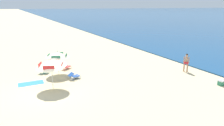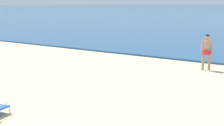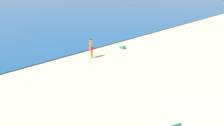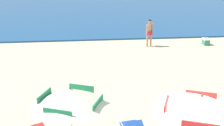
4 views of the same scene
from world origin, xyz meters
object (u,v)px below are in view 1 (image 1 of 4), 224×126
beach_umbrella_striped_main (57,54)px  lounge_chair_facing_sea (74,75)px  beach_towel (31,83)px  person_standing_near_shore (186,61)px  beach_umbrella_striped_second (51,63)px  lounge_chair_under_umbrella (66,66)px  lounge_chair_beside_umbrella (44,70)px  cooler_box (222,83)px

beach_umbrella_striped_main → lounge_chair_facing_sea: beach_umbrella_striped_main is taller
lounge_chair_facing_sea → beach_towel: 3.25m
lounge_chair_facing_sea → person_standing_near_shore: person_standing_near_shore is taller
beach_umbrella_striped_second → person_standing_near_shore: bearing=82.8°
lounge_chair_under_umbrella → lounge_chair_beside_umbrella: (0.41, -2.03, 0.00)m
lounge_chair_under_umbrella → lounge_chair_facing_sea: bearing=-1.0°
lounge_chair_under_umbrella → beach_umbrella_striped_main: bearing=-38.6°
lounge_chair_beside_umbrella → beach_towel: size_ratio=0.56×
lounge_chair_facing_sea → beach_towel: lounge_chair_facing_sea is taller
beach_umbrella_striped_main → lounge_chair_beside_umbrella: (-0.72, -1.13, -1.45)m
lounge_chair_under_umbrella → person_standing_near_shore: person_standing_near_shore is taller
beach_towel → person_standing_near_shore: bearing=76.5°
beach_umbrella_striped_main → beach_towel: (1.33, -2.37, -1.72)m
beach_umbrella_striped_main → beach_umbrella_striped_second: 3.11m
beach_umbrella_striped_second → person_standing_near_shore: beach_umbrella_striped_second is taller
lounge_chair_beside_umbrella → beach_towel: bearing=-31.1°
lounge_chair_facing_sea → lounge_chair_under_umbrella: bearing=179.0°
cooler_box → beach_umbrella_striped_second: bearing=-113.9°
person_standing_near_shore → lounge_chair_facing_sea: bearing=-105.6°
beach_umbrella_striped_second → lounge_chair_beside_umbrella: beach_umbrella_striped_second is taller
beach_umbrella_striped_main → cooler_box: bearing=52.2°
lounge_chair_facing_sea → person_standing_near_shore: (2.60, 9.35, 0.68)m
lounge_chair_facing_sea → beach_umbrella_striped_second: bearing=-57.6°
cooler_box → beach_towel: size_ratio=0.28×
beach_umbrella_striped_main → person_standing_near_shore: 11.11m
lounge_chair_under_umbrella → cooler_box: lounge_chair_under_umbrella is taller
beach_umbrella_striped_main → beach_umbrella_striped_second: size_ratio=0.73×
lounge_chair_under_umbrella → person_standing_near_shore: 10.81m
beach_umbrella_striped_second → lounge_chair_under_umbrella: 4.76m
person_standing_near_shore → lounge_chair_beside_umbrella: bearing=-114.1°
lounge_chair_beside_umbrella → beach_umbrella_striped_second: bearing=1.5°
lounge_chair_beside_umbrella → person_standing_near_shore: person_standing_near_shore is taller
beach_umbrella_striped_second → lounge_chair_under_umbrella: beach_umbrella_striped_second is taller
lounge_chair_beside_umbrella → beach_towel: (2.05, -1.24, -0.27)m
person_standing_near_shore → beach_towel: bearing=-103.5°
cooler_box → lounge_chair_beside_umbrella: bearing=-127.3°
lounge_chair_beside_umbrella → cooler_box: lounge_chair_beside_umbrella is taller
beach_umbrella_striped_second → lounge_chair_facing_sea: (-1.19, 1.88, -1.57)m
lounge_chair_under_umbrella → person_standing_near_shore: size_ratio=0.62×
lounge_chair_under_umbrella → person_standing_near_shore: bearing=59.6°
cooler_box → beach_towel: bearing=-117.6°
beach_umbrella_striped_second → person_standing_near_shore: 11.36m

